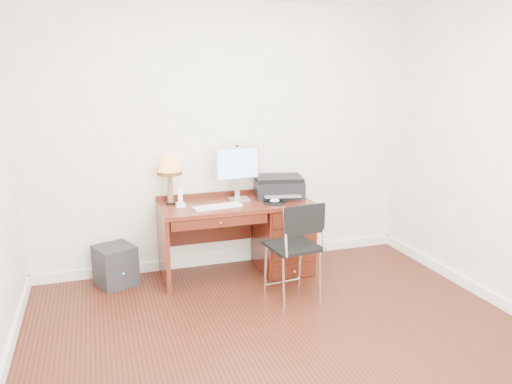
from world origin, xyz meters
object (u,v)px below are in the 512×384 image
object	(u,v)px
printer	(279,186)
equipment_box	(115,266)
leg_lamp	(169,168)
chair	(296,241)
desk	(266,232)
monitor	(238,166)
phone	(180,202)

from	to	relation	value
printer	equipment_box	size ratio (longest dim) A/B	1.40
printer	leg_lamp	xyz separation A→B (m)	(-1.12, 0.05, 0.26)
printer	chair	xyz separation A→B (m)	(-0.16, -0.85, -0.30)
desk	monitor	size ratio (longest dim) A/B	2.80
phone	leg_lamp	bearing A→B (deg)	118.17
desk	printer	world-z (taller)	printer
printer	phone	bearing A→B (deg)	-164.01
desk	printer	xyz separation A→B (m)	(0.18, 0.11, 0.44)
desk	leg_lamp	xyz separation A→B (m)	(-0.94, 0.16, 0.70)
monitor	leg_lamp	size ratio (longest dim) A/B	1.09
printer	monitor	bearing A→B (deg)	-173.18
desk	printer	size ratio (longest dim) A/B	2.74
desk	leg_lamp	world-z (taller)	leg_lamp
monitor	equipment_box	bearing A→B (deg)	175.32
chair	equipment_box	size ratio (longest dim) A/B	2.34
monitor	chair	size ratio (longest dim) A/B	0.59
equipment_box	leg_lamp	bearing A→B (deg)	-15.68
desk	equipment_box	xyz separation A→B (m)	(-1.51, 0.10, -0.22)
desk	monitor	xyz separation A→B (m)	(-0.26, 0.14, 0.67)
desk	phone	size ratio (longest dim) A/B	8.59
phone	equipment_box	xyz separation A→B (m)	(-0.64, 0.08, -0.61)
phone	chair	distance (m)	1.19
desk	monitor	bearing A→B (deg)	151.51
printer	phone	distance (m)	1.05
chair	desk	bearing A→B (deg)	85.48
chair	equipment_box	world-z (taller)	chair
printer	chair	distance (m)	0.91
leg_lamp	equipment_box	distance (m)	1.08
monitor	chair	world-z (taller)	monitor
leg_lamp	monitor	bearing A→B (deg)	-1.59
desk	leg_lamp	size ratio (longest dim) A/B	3.05
desk	chair	xyz separation A→B (m)	(0.02, -0.74, 0.14)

